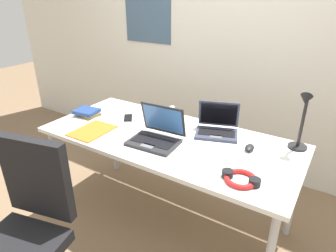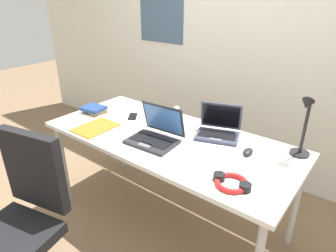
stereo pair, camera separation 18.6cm
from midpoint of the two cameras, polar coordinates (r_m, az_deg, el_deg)
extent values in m
plane|color=#7A6047|center=(2.49, 2.25, -17.47)|extent=(12.00, 12.00, 0.00)
cube|color=silver|center=(2.84, 16.43, 16.33)|extent=(6.00, 0.12, 2.60)
cube|color=#3F5972|center=(3.21, 0.41, 22.63)|extent=(0.56, 0.01, 0.76)
cube|color=white|center=(2.07, 2.58, -2.44)|extent=(1.80, 0.80, 0.03)
cylinder|color=#B2B5BA|center=(2.59, -17.65, -7.10)|extent=(0.04, 0.04, 0.71)
cylinder|color=#B2B5BA|center=(2.96, -6.99, -1.84)|extent=(0.04, 0.04, 0.71)
cylinder|color=#B2B5BA|center=(2.28, 25.80, -13.42)|extent=(0.04, 0.04, 0.71)
cylinder|color=black|center=(2.05, 26.54, -4.79)|extent=(0.12, 0.12, 0.02)
cylinder|color=black|center=(1.98, 27.50, -0.28)|extent=(0.02, 0.02, 0.34)
cylinder|color=black|center=(1.88, 28.24, 3.99)|extent=(0.01, 0.08, 0.01)
cone|color=black|center=(1.85, 27.99, 3.67)|extent=(0.07, 0.09, 0.09)
cube|color=#33384C|center=(2.08, 12.04, -2.02)|extent=(0.34, 0.28, 0.02)
cube|color=black|center=(2.08, 12.07, -1.74)|extent=(0.28, 0.19, 0.00)
cube|color=#595B60|center=(2.02, 11.82, -2.52)|extent=(0.09, 0.07, 0.00)
cube|color=#33384C|center=(2.15, 12.71, 1.90)|extent=(0.29, 0.14, 0.20)
cube|color=black|center=(2.14, 12.69, 1.87)|extent=(0.26, 0.12, 0.17)
cube|color=#232326|center=(1.96, -0.49, -3.18)|extent=(0.34, 0.24, 0.02)
cube|color=black|center=(1.96, -0.49, -2.88)|extent=(0.29, 0.14, 0.00)
cube|color=#595B60|center=(1.91, -1.74, -3.72)|extent=(0.09, 0.05, 0.00)
cube|color=#232326|center=(2.02, 1.73, 1.32)|extent=(0.33, 0.08, 0.22)
cube|color=#3F72BF|center=(2.01, 1.65, 1.30)|extent=(0.29, 0.06, 0.18)
ellipsoid|color=black|center=(1.93, 17.95, -4.84)|extent=(0.06, 0.10, 0.03)
cube|color=black|center=(2.38, -4.63, 1.84)|extent=(0.13, 0.15, 0.01)
torus|color=red|center=(1.62, 15.52, -10.66)|extent=(0.18, 0.18, 0.03)
cylinder|color=black|center=(1.64, 13.13, -9.65)|extent=(0.06, 0.06, 0.04)
cylinder|color=black|center=(1.60, 18.04, -11.31)|extent=(0.06, 0.06, 0.04)
cylinder|color=gold|center=(2.39, 3.94, 2.67)|extent=(0.04, 0.04, 0.06)
cylinder|color=white|center=(2.38, 3.97, 3.55)|extent=(0.04, 0.04, 0.01)
cube|color=brown|center=(2.52, -12.00, 2.86)|extent=(0.21, 0.16, 0.02)
cube|color=navy|center=(2.51, -12.19, 3.35)|extent=(0.20, 0.17, 0.03)
cube|color=orange|center=(2.23, -11.57, -0.34)|extent=(0.23, 0.31, 0.01)
cube|color=black|center=(1.91, -25.95, -19.49)|extent=(0.53, 0.53, 0.07)
cube|color=black|center=(1.84, -21.95, -7.98)|extent=(0.42, 0.15, 0.48)
camera|label=1|loc=(0.09, -87.37, 1.21)|focal=31.45mm
camera|label=2|loc=(0.09, 92.63, -1.21)|focal=31.45mm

